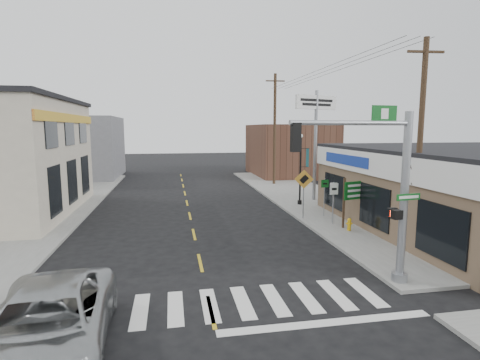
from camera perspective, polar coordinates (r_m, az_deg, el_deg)
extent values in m
plane|color=black|center=(11.37, -4.43, -19.35)|extent=(140.00, 140.00, 0.00)
cube|color=slate|center=(25.66, 12.78, -3.86)|extent=(6.00, 38.00, 0.13)
cube|color=slate|center=(24.94, -28.99, -5.01)|extent=(6.00, 38.00, 0.13)
cube|color=gold|center=(18.82, -7.03, -8.20)|extent=(0.12, 56.00, 0.01)
cube|color=silver|center=(11.72, -4.65, -18.44)|extent=(11.00, 2.20, 0.01)
cube|color=brown|center=(42.19, 7.55, 4.54)|extent=(8.00, 10.00, 5.60)
cube|color=slate|center=(43.28, -23.87, 4.56)|extent=(9.00, 10.00, 6.40)
imported|color=#9DA1A2|center=(9.98, -27.33, -19.17)|extent=(3.05, 5.94, 1.60)
cylinder|color=gray|center=(13.29, 23.73, -2.61)|extent=(0.26, 0.26, 5.61)
cylinder|color=gray|center=(12.05, 16.17, 8.35)|extent=(4.11, 0.15, 0.15)
cube|color=black|center=(11.35, 7.63, 6.51)|extent=(0.26, 0.21, 0.84)
cube|color=#0E5219|center=(13.10, 24.29, -2.37)|extent=(0.89, 0.04, 0.21)
cube|color=#0E5219|center=(12.60, 20.85, 9.39)|extent=(0.89, 0.05, 0.51)
cube|color=black|center=(13.21, 22.83, -4.89)|extent=(0.30, 0.24, 0.30)
cube|color=#44301F|center=(19.83, 15.54, -3.39)|extent=(0.09, 0.09, 2.59)
cube|color=#44301F|center=(20.38, 18.58, -3.21)|extent=(0.09, 0.09, 2.59)
cube|color=#0D4D12|center=(19.93, 17.23, -1.51)|extent=(1.48, 0.05, 0.92)
cylinder|color=gold|center=(19.59, 16.30, -6.68)|extent=(0.18, 0.18, 0.50)
sphere|color=gold|center=(19.53, 16.33, -5.88)|extent=(0.20, 0.20, 0.20)
cylinder|color=gray|center=(21.47, 9.64, -2.43)|extent=(0.06, 0.06, 2.54)
cube|color=#C38727|center=(21.29, 9.73, 0.12)|extent=(1.08, 0.03, 1.08)
cylinder|color=black|center=(25.23, 9.17, 1.40)|extent=(0.12, 0.12, 4.53)
sphere|color=silver|center=(25.08, 9.29, 6.65)|extent=(0.24, 0.24, 0.24)
cube|color=#165258|center=(25.31, 10.24, 3.37)|extent=(0.02, 0.48, 1.22)
cylinder|color=gray|center=(26.97, 11.40, 5.10)|extent=(0.23, 0.23, 7.68)
cube|color=white|center=(27.00, 11.57, 11.52)|extent=(3.61, 0.18, 0.96)
cylinder|color=black|center=(17.15, 25.82, -4.66)|extent=(0.20, 0.20, 3.16)
ellipsoid|color=#17361A|center=(18.91, 24.06, -6.72)|extent=(1.40, 1.40, 1.05)
ellipsoid|color=black|center=(20.23, 24.34, -6.26)|extent=(0.99, 0.99, 0.74)
cylinder|color=#4D3922|center=(16.75, 25.68, 4.45)|extent=(0.22, 0.22, 8.58)
cube|color=#4D3922|center=(16.99, 26.46, 17.10)|extent=(1.49, 0.09, 0.09)
cylinder|color=#3C301D|center=(34.38, 5.30, 7.65)|extent=(0.26, 0.26, 9.91)
cube|color=#3C301D|center=(34.64, 5.39, 14.80)|extent=(1.72, 0.11, 0.11)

